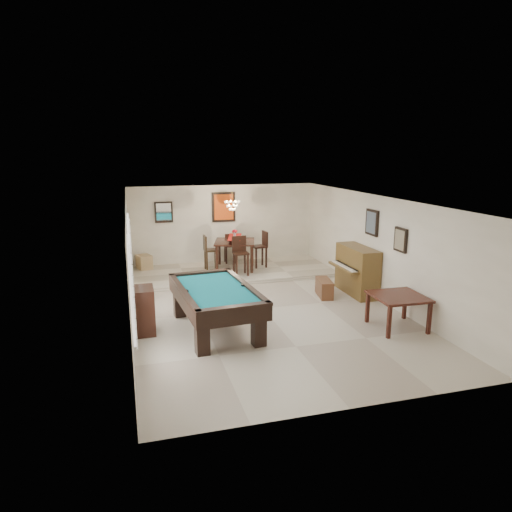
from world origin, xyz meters
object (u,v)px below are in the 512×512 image
dining_chair_south (241,256)px  corner_bench (144,262)px  dining_chair_north (230,248)px  dining_chair_east (259,249)px  dining_chair_west (211,253)px  piano_bench (324,288)px  pool_table (216,309)px  chandelier (232,202)px  dining_table (235,253)px  flower_vase (235,233)px  upright_piano (352,271)px  apothecary_chest (144,310)px  square_table (397,312)px

dining_chair_south → corner_bench: dining_chair_south is taller
corner_bench → dining_chair_north: bearing=1.3°
dining_chair_east → dining_chair_west: bearing=-95.5°
piano_bench → corner_bench: bearing=140.1°
dining_chair_south → dining_chair_north: (0.02, 1.56, -0.08)m
pool_table → dining_chair_north: dining_chair_north is taller
pool_table → chandelier: 4.72m
piano_bench → dining_table: 3.40m
dining_table → flower_vase: bearing=97.1°
piano_bench → dining_chair_north: bearing=114.1°
pool_table → chandelier: chandelier is taller
pool_table → flower_vase: flower_vase is taller
upright_piano → piano_bench: (-0.77, -0.01, -0.40)m
corner_bench → apothecary_chest: bearing=-92.2°
apothecary_chest → upright_piano: bearing=13.0°
dining_chair_south → dining_chair_east: size_ratio=1.01×
piano_bench → flower_vase: 3.52m
apothecary_chest → corner_bench: 4.88m
piano_bench → flower_vase: (-1.68, 2.93, 1.00)m
dining_chair_west → corner_bench: size_ratio=2.24×
dining_table → corner_bench: dining_table is taller
dining_table → dining_chair_south: 0.78m
square_table → chandelier: (-2.39, 5.13, 1.84)m
upright_piano → dining_chair_north: size_ratio=1.53×
pool_table → square_table: pool_table is taller
dining_chair_north → dining_chair_west: size_ratio=0.91×
dining_chair_north → dining_chair_west: (-0.75, -0.75, 0.05)m
dining_table → chandelier: bearing=-119.0°
flower_vase → pool_table: bearing=-108.0°
dining_chair_west → dining_chair_east: bearing=-91.7°
apothecary_chest → dining_chair_north: bearing=59.6°
dining_chair_east → corner_bench: 3.56m
pool_table → piano_bench: bearing=20.1°
square_table → dining_chair_south: 5.11m
dining_table → dining_chair_north: bearing=88.7°
dining_chair_west → corner_bench: bearing=69.9°
upright_piano → piano_bench: 0.87m
apothecary_chest → chandelier: size_ratio=1.60×
upright_piano → chandelier: (-2.56, 2.72, 1.58)m
dining_table → flower_vase: size_ratio=4.87×
square_table → upright_piano: upright_piano is taller
chandelier → dining_chair_east: bearing=13.4°
apothecary_chest → dining_table: bearing=55.3°
apothecary_chest → dining_chair_north: dining_chair_north is taller
flower_vase → dining_table: bearing=-82.9°
dining_table → corner_bench: 2.80m
dining_chair_north → dining_chair_east: dining_chair_east is taller
chandelier → pool_table: bearing=-107.5°
dining_chair_west → chandelier: size_ratio=1.78×
piano_bench → dining_table: size_ratio=0.67×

